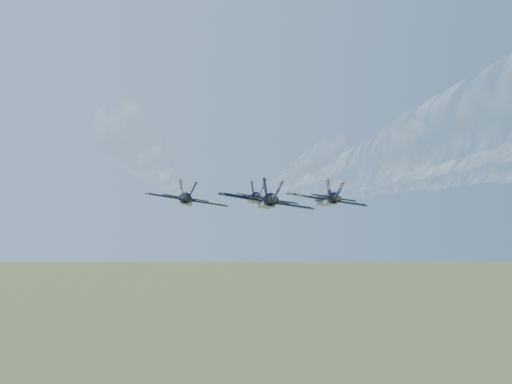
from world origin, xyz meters
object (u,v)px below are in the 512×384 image
object	(u,v)px
jet_lead	(254,198)
jet_right	(326,199)
jet_left	(187,200)
jet_slot	(266,201)

from	to	relation	value
jet_lead	jet_right	world-z (taller)	same
jet_left	jet_right	size ratio (longest dim) A/B	1.00
jet_right	jet_slot	xyz separation A→B (m)	(-13.30, -10.96, 0.00)
jet_left	jet_slot	distance (m)	17.52
jet_right	jet_slot	distance (m)	17.23
jet_left	jet_slot	xyz separation A→B (m)	(5.11, -16.76, 0.00)
jet_lead	jet_slot	world-z (taller)	same
jet_lead	jet_right	distance (m)	17.66
jet_lead	jet_left	size ratio (longest dim) A/B	1.00
jet_left	jet_lead	bearing A→B (deg)	55.87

